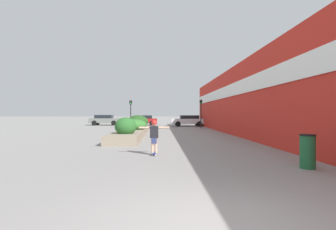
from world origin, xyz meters
TOP-DOWN VIEW (x-y plane):
  - ground_plane at (0.00, 0.00)m, footprint 300.00×300.00m
  - building_wall_right at (5.02, 13.65)m, footprint 0.67×40.36m
  - planter_box at (-2.99, 16.59)m, footprint 2.03×12.89m
  - skateboard at (-1.14, 6.88)m, footprint 0.19×0.63m
  - skateboarder at (-1.14, 6.88)m, footprint 1.24×0.23m
  - trash_bin at (3.66, 4.15)m, footprint 0.47×0.47m
  - car_leftmost at (11.77, 29.81)m, footprint 4.70×1.85m
  - car_center_left at (-8.99, 34.49)m, footprint 4.44×2.01m
  - car_center_right at (2.79, 31.05)m, footprint 4.48×2.06m
  - car_rightmost at (-3.30, 34.12)m, footprint 3.82×1.94m
  - traffic_light_left at (-4.32, 26.34)m, footprint 0.28×0.30m
  - traffic_light_right at (3.78, 26.36)m, footprint 0.28×0.30m

SIDE VIEW (x-z plane):
  - ground_plane at x=0.00m, z-range 0.00..0.00m
  - skateboard at x=-1.14m, z-range 0.02..0.12m
  - trash_bin at x=3.66m, z-range 0.00..1.06m
  - planter_box at x=-2.99m, z-range -0.23..1.32m
  - car_rightmost at x=-3.30m, z-range 0.05..1.48m
  - car_center_right at x=2.79m, z-range 0.06..1.52m
  - car_center_left at x=-8.99m, z-range 0.06..1.55m
  - car_leftmost at x=11.77m, z-range 0.05..1.59m
  - skateboarder at x=-1.14m, z-range 0.24..1.57m
  - traffic_light_left at x=-4.32m, z-range 0.60..3.81m
  - traffic_light_right at x=3.78m, z-range 0.61..3.91m
  - building_wall_right at x=5.02m, z-range 0.01..5.35m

